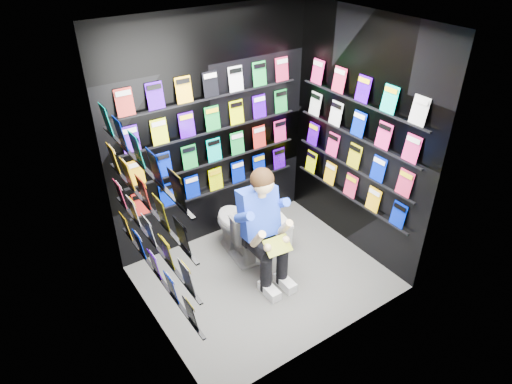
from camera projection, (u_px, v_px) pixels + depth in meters
floor at (264, 277)px, 4.90m from camera, size 2.40×2.40×0.00m
ceiling at (267, 25)px, 3.52m from camera, size 2.40×2.40×0.00m
wall_back at (212, 134)px, 4.91m from camera, size 2.40×0.04×2.60m
wall_front at (340, 224)px, 3.51m from camera, size 2.40×0.04×2.60m
wall_left at (143, 213)px, 3.64m from camera, size 0.04×2.00×2.60m
wall_right at (359, 140)px, 4.78m from camera, size 0.04×2.00×2.60m
comics_back at (213, 135)px, 4.89m from camera, size 2.10×0.06×1.37m
comics_left at (146, 211)px, 3.65m from camera, size 0.06×1.70×1.37m
comics_right at (357, 140)px, 4.77m from camera, size 0.06×1.70×1.37m
toilet at (238, 226)px, 5.06m from camera, size 0.50×0.79×0.73m
longbox at (275, 232)px, 5.32m from camera, size 0.29×0.46×0.32m
longbox_lid at (275, 220)px, 5.22m from camera, size 0.32×0.48×0.03m
reader at (257, 212)px, 4.58m from camera, size 0.60×0.82×1.42m
held_comic at (278, 246)px, 4.43m from camera, size 0.28×0.18×0.11m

